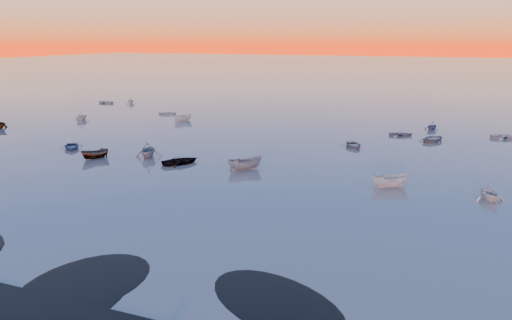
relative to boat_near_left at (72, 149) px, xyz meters
The scene contains 5 objects.
ground 75.47m from the boat_near_left, 67.91° to the left, with size 600.00×600.00×0.00m, color slate.
mud_lobes 42.08m from the boat_near_left, 47.59° to the right, with size 140.00×6.00×0.07m, color black, non-canonical shape.
moored_fleet 36.49m from the boat_near_left, 38.94° to the left, with size 124.00×58.00×1.20m, color silver, non-canonical shape.
boat_near_left is the anchor object (origin of this frame).
boat_near_center 44.24m from the boat_near_left, ahead, with size 4.07×1.72×1.41m, color silver.
Camera 1 is at (21.44, -23.93, 15.38)m, focal length 35.00 mm.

